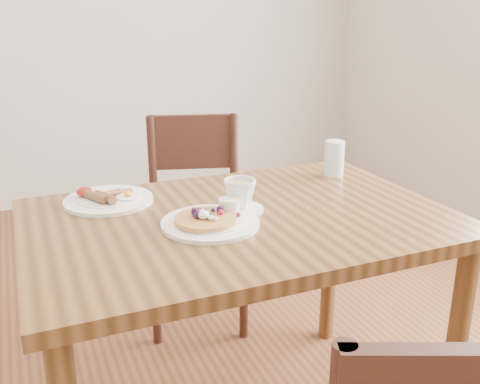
{
  "coord_description": "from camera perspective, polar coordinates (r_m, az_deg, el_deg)",
  "views": [
    {
      "loc": [
        -0.56,
        -1.32,
        1.3
      ],
      "look_at": [
        0.0,
        0.0,
        0.82
      ],
      "focal_mm": 40.0,
      "sensor_mm": 36.0,
      "label": 1
    }
  ],
  "objects": [
    {
      "name": "water_glass",
      "position": [
        1.92,
        10.02,
        3.53
      ],
      "size": [
        0.07,
        0.07,
        0.12
      ],
      "primitive_type": "cylinder",
      "color": "silver",
      "rests_on": "dining_table"
    },
    {
      "name": "pancake_plate",
      "position": [
        1.46,
        -3.11,
        -2.98
      ],
      "size": [
        0.27,
        0.27,
        0.06
      ],
      "color": "white",
      "rests_on": "dining_table"
    },
    {
      "name": "chair_far",
      "position": [
        2.32,
        -4.75,
        -1.86
      ],
      "size": [
        0.52,
        0.52,
        0.88
      ],
      "rotation": [
        0.0,
        0.0,
        2.86
      ],
      "color": "#351A13",
      "rests_on": "ground"
    },
    {
      "name": "dining_table",
      "position": [
        1.57,
        0.0,
        -5.84
      ],
      "size": [
        1.2,
        0.8,
        0.75
      ],
      "color": "brown",
      "rests_on": "ground"
    },
    {
      "name": "breakfast_plate",
      "position": [
        1.68,
        -13.98,
        -0.71
      ],
      "size": [
        0.27,
        0.27,
        0.04
      ],
      "color": "white",
      "rests_on": "dining_table"
    },
    {
      "name": "teacup_saucer",
      "position": [
        1.55,
        -0.03,
        -0.45
      ],
      "size": [
        0.14,
        0.14,
        0.1
      ],
      "color": "white",
      "rests_on": "dining_table"
    }
  ]
}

